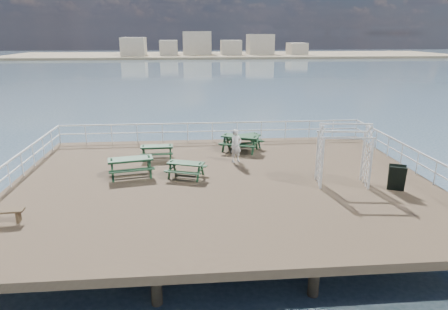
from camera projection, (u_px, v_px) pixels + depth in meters
ground at (222, 183)px, 17.43m from camera, size 18.00×14.00×0.30m
sea_backdrop at (226, 52)px, 146.30m from camera, size 300.00×300.00×9.20m
railing at (216, 145)px, 19.58m from camera, size 17.77×13.76×1.10m
picnic_table_a at (157, 149)px, 20.22m from camera, size 1.65×1.34×0.78m
picnic_table_b at (240, 140)px, 21.57m from camera, size 2.43×2.24×0.96m
picnic_table_c at (245, 139)px, 22.16m from camera, size 2.10×1.93×0.83m
picnic_table_d at (131, 163)px, 17.73m from camera, size 2.22×1.93×0.95m
picnic_table_e at (186, 166)px, 17.63m from camera, size 1.93×1.74×0.77m
trellis_arbor at (343, 158)px, 16.60m from camera, size 2.25×1.39×2.64m
sandwich_board at (397, 178)px, 16.12m from camera, size 0.80×0.71×1.08m
person at (236, 146)px, 19.65m from camera, size 0.71×0.60×1.65m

